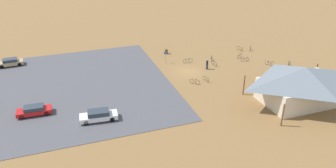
% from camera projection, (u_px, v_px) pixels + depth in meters
% --- Properties ---
extents(ground, '(160.00, 160.00, 0.00)m').
position_uv_depth(ground, '(188.00, 72.00, 55.64)').
color(ground, olive).
rests_on(ground, ground).
extents(parking_lot_asphalt, '(41.95, 31.42, 0.05)m').
position_uv_depth(parking_lot_asphalt, '(30.00, 93.00, 48.42)').
color(parking_lot_asphalt, '#4C4C51').
rests_on(parking_lot_asphalt, ground).
extents(bike_pavilion, '(13.43, 9.29, 5.21)m').
position_uv_depth(bike_pavilion, '(303.00, 82.00, 44.93)').
color(bike_pavilion, beige).
rests_on(bike_pavilion, ground).
extents(trash_bin, '(0.60, 0.60, 0.90)m').
position_uv_depth(trash_bin, '(166.00, 52.00, 63.29)').
color(trash_bin, brown).
rests_on(trash_bin, ground).
extents(lot_sign, '(0.56, 0.08, 2.20)m').
position_uv_depth(lot_sign, '(165.00, 56.00, 58.64)').
color(lot_sign, '#99999E').
rests_on(lot_sign, ground).
extents(bicycle_orange_back_row, '(1.28, 1.17, 0.89)m').
position_uv_depth(bicycle_orange_back_row, '(195.00, 82.00, 51.10)').
color(bicycle_orange_back_row, black).
rests_on(bicycle_orange_back_row, ground).
extents(bicycle_teal_mid_cluster, '(1.83, 0.48, 0.86)m').
position_uv_depth(bicycle_teal_mid_cluster, '(188.00, 61.00, 59.12)').
color(bicycle_teal_mid_cluster, black).
rests_on(bicycle_teal_mid_cluster, ground).
extents(bicycle_green_trailside, '(0.90, 1.55, 0.82)m').
position_uv_depth(bicycle_green_trailside, '(289.00, 64.00, 57.61)').
color(bicycle_green_trailside, black).
rests_on(bicycle_green_trailside, ground).
extents(bicycle_red_yard_center, '(1.08, 1.38, 0.83)m').
position_uv_depth(bicycle_red_yard_center, '(250.00, 49.00, 65.06)').
color(bicycle_red_yard_center, black).
rests_on(bicycle_red_yard_center, ground).
extents(bicycle_blue_edge_south, '(0.68, 1.62, 0.78)m').
position_uv_depth(bicycle_blue_edge_south, '(212.00, 59.00, 60.18)').
color(bicycle_blue_edge_south, black).
rests_on(bicycle_blue_edge_south, ground).
extents(bicycle_black_by_bin, '(1.08, 1.37, 0.84)m').
position_uv_depth(bicycle_black_by_bin, '(269.00, 63.00, 58.08)').
color(bicycle_black_by_bin, black).
rests_on(bicycle_black_by_bin, ground).
extents(bicycle_silver_lone_east, '(1.50, 0.87, 0.81)m').
position_uv_depth(bicycle_silver_lone_east, '(240.00, 56.00, 61.31)').
color(bicycle_silver_lone_east, black).
rests_on(bicycle_silver_lone_east, ground).
extents(bicycle_yellow_yard_right, '(0.48, 1.60, 0.76)m').
position_uv_depth(bicycle_yellow_yard_right, '(206.00, 79.00, 52.02)').
color(bicycle_yellow_yard_right, black).
rests_on(bicycle_yellow_yard_right, ground).
extents(bicycle_purple_yard_front, '(1.66, 0.48, 0.79)m').
position_uv_depth(bicycle_purple_yard_front, '(245.00, 60.00, 59.76)').
color(bicycle_purple_yard_front, black).
rests_on(bicycle_purple_yard_front, ground).
extents(bicycle_white_near_porch, '(0.48, 1.68, 0.82)m').
position_uv_depth(bicycle_white_near_porch, '(214.00, 64.00, 57.94)').
color(bicycle_white_near_porch, black).
rests_on(bicycle_white_near_porch, ground).
extents(bicycle_orange_front_row, '(0.48, 1.77, 0.83)m').
position_uv_depth(bicycle_orange_front_row, '(240.00, 49.00, 65.03)').
color(bicycle_orange_front_row, black).
rests_on(bicycle_orange_front_row, ground).
extents(car_red_end_stall, '(4.42, 1.83, 1.25)m').
position_uv_depth(car_red_end_stall, '(34.00, 110.00, 42.53)').
color(car_red_end_stall, red).
rests_on(car_red_end_stall, parking_lot_asphalt).
extents(car_tan_far_end, '(4.30, 2.04, 1.31)m').
position_uv_depth(car_tan_far_end, '(10.00, 62.00, 57.59)').
color(car_tan_far_end, tan).
rests_on(car_tan_far_end, parking_lot_asphalt).
extents(car_white_back_corner, '(4.90, 2.20, 1.38)m').
position_uv_depth(car_white_back_corner, '(99.00, 115.00, 41.25)').
color(car_white_back_corner, white).
rests_on(car_white_back_corner, parking_lot_asphalt).
extents(visitor_crossing_yard, '(0.40, 0.36, 1.83)m').
position_uv_depth(visitor_crossing_yard, '(207.00, 64.00, 56.18)').
color(visitor_crossing_yard, '#2D3347').
rests_on(visitor_crossing_yard, ground).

